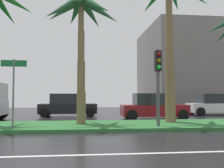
% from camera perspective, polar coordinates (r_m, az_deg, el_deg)
% --- Properties ---
extents(ground_plane, '(90.00, 42.00, 0.10)m').
position_cam_1_polar(ground_plane, '(14.21, -18.24, -9.01)').
color(ground_plane, black).
extents(median_strip, '(85.50, 4.00, 0.15)m').
position_cam_1_polar(median_strip, '(13.23, -19.13, -8.93)').
color(median_strip, '#2D6B33').
rests_on(median_strip, ground_plane).
extents(palm_tree_centre, '(4.10, 4.40, 6.91)m').
position_cam_1_polar(palm_tree_centre, '(13.84, -6.96, 14.78)').
color(palm_tree_centre, brown).
rests_on(palm_tree_centre, median_strip).
extents(palm_tree_centre_right, '(4.62, 4.50, 8.13)m').
position_cam_1_polar(palm_tree_centre_right, '(14.78, 12.69, 16.72)').
color(palm_tree_centre_right, brown).
rests_on(palm_tree_centre_right, median_strip).
extents(traffic_signal_median_right, '(0.28, 0.43, 3.59)m').
position_cam_1_polar(traffic_signal_median_right, '(12.17, 10.24, 2.42)').
color(traffic_signal_median_right, '#4C4C47').
rests_on(traffic_signal_median_right, median_strip).
extents(street_name_sign, '(1.10, 0.08, 3.00)m').
position_cam_1_polar(street_name_sign, '(11.89, -21.13, 0.05)').
color(street_name_sign, slate).
rests_on(street_name_sign, median_strip).
extents(car_in_traffic_leading, '(4.30, 2.02, 1.72)m').
position_cam_1_polar(car_in_traffic_leading, '(19.70, -9.86, -4.74)').
color(car_in_traffic_leading, black).
rests_on(car_in_traffic_leading, ground_plane).
extents(car_in_traffic_second, '(4.30, 2.02, 1.72)m').
position_cam_1_polar(car_in_traffic_second, '(17.20, 9.19, -5.05)').
color(car_in_traffic_second, maroon).
rests_on(car_in_traffic_second, ground_plane).
extents(car_in_traffic_third, '(4.30, 2.02, 1.72)m').
position_cam_1_polar(car_in_traffic_third, '(22.30, 21.89, -4.34)').
color(car_in_traffic_third, white).
rests_on(car_in_traffic_third, ground_plane).
extents(building_far_right, '(16.09, 12.93, 10.63)m').
position_cam_1_polar(building_far_right, '(37.61, 19.80, 3.24)').
color(building_far_right, slate).
rests_on(building_far_right, ground_plane).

